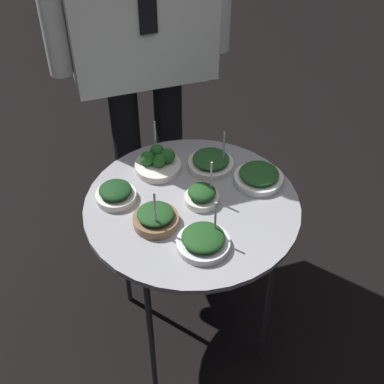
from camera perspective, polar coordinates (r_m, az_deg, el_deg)
ground_plane at (r=2.22m, az=-0.00°, el=-14.12°), size 8.00×8.00×0.00m
serving_cart at (r=1.73m, az=-0.00°, el=-2.37°), size 0.69×0.69×0.68m
bowl_spinach_mid_left at (r=1.69m, az=1.02°, el=-0.27°), size 0.11×0.11×0.15m
bowl_broccoli_near_rim at (r=1.81m, az=-3.64°, el=3.19°), size 0.16×0.16×0.17m
bowl_spinach_back_right at (r=1.55m, az=1.22°, el=-5.20°), size 0.16×0.16×0.15m
bowl_spinach_mid_right at (r=1.62m, az=-3.89°, el=-2.78°), size 0.14×0.14×0.16m
bowl_spinach_back_left at (r=1.71m, az=-8.14°, el=-0.17°), size 0.13×0.13×0.06m
bowl_spinach_front_right at (r=1.82m, az=2.03°, el=3.25°), size 0.16×0.16×0.16m
bowl_spinach_front_center at (r=1.77m, az=7.13°, el=1.65°), size 0.16×0.16×0.05m
waiter_figure at (r=1.87m, az=-5.65°, el=18.95°), size 0.65×0.24×1.76m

